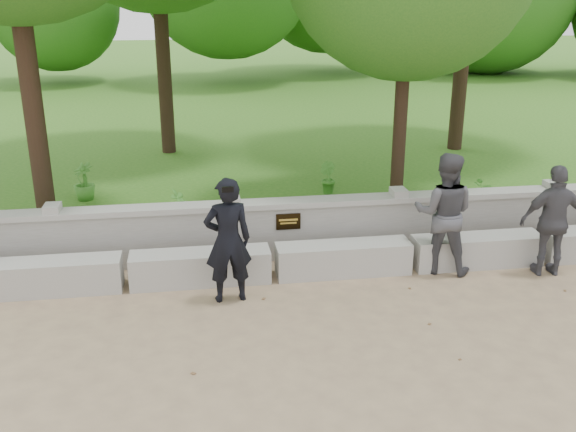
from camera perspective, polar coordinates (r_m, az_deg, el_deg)
The scene contains 11 objects.
ground at distance 7.37m, azimuth 0.63°, elevation -11.64°, with size 80.00×80.00×0.00m, color tan.
lawn at distance 20.59m, azimuth -5.75°, elevation 8.97°, with size 40.00×22.00×0.25m, color #306B1B.
concrete_bench at distance 8.94m, azimuth -1.34°, elevation -4.19°, with size 11.90×0.45×0.45m.
parapet_wall at distance 9.49m, azimuth -1.89°, elevation -1.19°, with size 12.50×0.35×0.90m.
man_main at distance 8.12m, azimuth -5.36°, elevation -2.17°, with size 0.64×0.57×1.65m.
visitor_left at distance 9.21m, azimuth 13.69°, elevation 0.24°, with size 1.03×0.94×1.73m.
visitor_right at distance 9.59m, azimuth 22.56°, elevation -0.41°, with size 0.97×0.50×1.59m.
shrub_a at distance 10.32m, azimuth -9.69°, elevation 0.74°, with size 0.32×0.21×0.60m, color #488E30.
shrub_b at distance 11.87m, azimuth 3.51°, elevation 3.41°, with size 0.32×0.26×0.59m, color #488E30.
shrub_c at distance 11.17m, azimuth 17.39°, elevation 1.51°, with size 0.53×0.46×0.59m, color #488E30.
shrub_d at distance 12.01m, azimuth -17.70°, elevation 2.93°, with size 0.38×0.34×0.68m, color #488E30.
Camera 1 is at (-1.03, -6.23, 3.79)m, focal length 40.00 mm.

